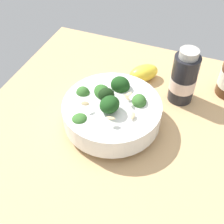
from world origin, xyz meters
The scene contains 4 objects.
ground_plane centered at (0.00, 0.00, -1.53)cm, with size 66.12×66.12×3.05cm, color tan.
bowl_of_broccoli centered at (-1.97, -0.93, 4.27)cm, with size 21.44×21.44×11.35cm.
lemon_wedge centered at (-0.12, 16.87, 2.14)cm, with size 8.00×4.63×4.29cm, color yellow.
bottle_tall centered at (10.57, 13.25, 6.27)cm, with size 6.14×6.14×14.04cm.
Camera 1 is at (14.53, -42.86, 50.28)cm, focal length 47.32 mm.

